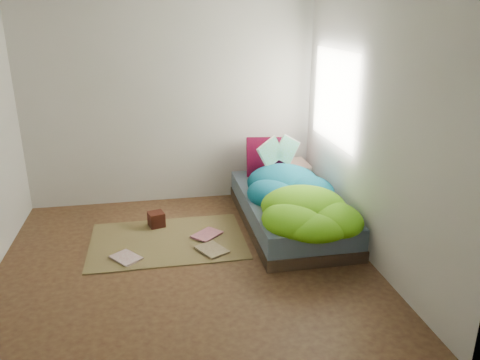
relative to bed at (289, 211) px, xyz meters
name	(u,v)px	position (x,y,z in m)	size (l,w,h in m)	color
ground	(186,266)	(-1.22, -0.72, -0.17)	(3.50, 3.50, 0.00)	#412319
room_walls	(180,94)	(-1.21, -0.71, 1.46)	(3.54, 3.54, 2.62)	silver
bed	(289,211)	(0.00, 0.00, 0.00)	(1.00, 2.00, 0.34)	#3C2C20
duvet	(296,189)	(0.00, -0.22, 0.34)	(0.96, 1.84, 0.34)	#074E72
rug	(168,241)	(-1.37, -0.17, -0.16)	(1.60, 1.10, 0.01)	brown
pillow_floral	(289,168)	(0.22, 0.82, 0.23)	(0.51, 0.32, 0.11)	beige
pillow_magenta	(266,157)	(-0.09, 0.74, 0.41)	(0.49, 0.15, 0.49)	#49042A
open_book	(280,143)	(0.00, 0.49, 0.66)	(0.47, 0.10, 0.29)	green
wooden_box	(156,219)	(-1.48, 0.21, -0.07)	(0.16, 0.16, 0.16)	black
floor_book_a	(117,262)	(-1.87, -0.56, -0.15)	(0.21, 0.28, 0.02)	silver
floor_book_b	(199,232)	(-1.03, -0.07, -0.14)	(0.22, 0.30, 0.03)	#DB7E84
floor_book_c	(202,253)	(-1.05, -0.54, -0.14)	(0.23, 0.31, 0.02)	tan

